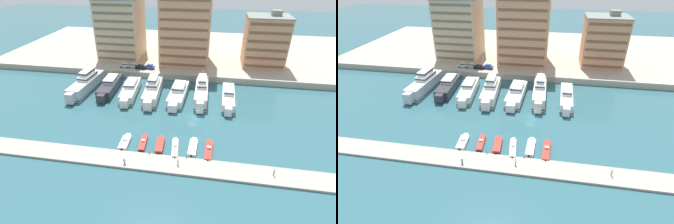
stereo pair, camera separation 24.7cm
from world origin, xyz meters
TOP-DOWN VIEW (x-y plane):
  - ground_plane at (0.00, 0.00)m, footprint 400.00×400.00m
  - quay_promenade at (0.00, 61.28)m, footprint 180.00×70.00m
  - pier_dock at (0.00, -21.51)m, footprint 120.00×5.68m
  - yacht_silver_far_left at (-38.38, 12.46)m, footprint 5.95×22.70m
  - yacht_charcoal_left at (-30.09, 13.38)m, footprint 5.49×20.07m
  - yacht_ivory_mid_left at (-22.15, 11.34)m, footprint 5.84×19.82m
  - yacht_ivory_center_left at (-14.46, 11.54)m, footprint 5.62×20.97m
  - yacht_white_center at (-5.89, 11.51)m, footprint 5.67×20.03m
  - yacht_ivory_center_right at (1.60, 13.53)m, footprint 4.39×22.59m
  - yacht_white_mid_right at (10.27, 11.53)m, footprint 4.27×19.57m
  - motorboat_white_far_left at (-15.61, -15.39)m, footprint 2.31×6.73m
  - motorboat_red_left at (-11.12, -14.84)m, footprint 1.94×6.92m
  - motorboat_red_mid_left at (-6.79, -15.23)m, footprint 2.22×6.87m
  - motorboat_cream_center_left at (-2.99, -15.54)m, footprint 2.27×7.82m
  - motorboat_white_center at (1.24, -14.57)m, footprint 2.10×7.41m
  - motorboat_red_center_right at (5.06, -15.11)m, footprint 1.90×8.15m
  - car_silver_far_left at (-30.08, 30.43)m, footprint 4.17×2.07m
  - car_silver_left at (-26.57, 30.62)m, footprint 4.18×2.08m
  - car_black_mid_left at (-23.35, 29.86)m, footprint 4.16×2.03m
  - car_blue_center_left at (-19.88, 30.59)m, footprint 4.23×2.19m
  - apartment_block_far_left at (-35.31, 44.68)m, footprint 17.80×17.64m
  - apartment_block_left at (-6.99, 41.20)m, footprint 19.72×17.47m
  - apartment_block_mid_left at (24.33, 42.86)m, footprint 16.21×13.07m
  - pedestrian_near_edge at (18.80, -21.39)m, footprint 0.32×0.64m
  - pedestrian_mid_deck at (-13.25, -23.12)m, footprint 0.60×0.26m
  - pedestrian_far_side at (-1.52, -21.48)m, footprint 0.45×0.53m
  - bollard_west at (-8.62, -18.92)m, footprint 0.20×0.20m
  - bollard_west_mid at (0.12, -18.92)m, footprint 0.20×0.20m

SIDE VIEW (x-z plane):
  - ground_plane at x=0.00m, z-range 0.00..0.00m
  - pier_dock at x=0.00m, z-range 0.00..0.53m
  - motorboat_red_center_right at x=5.06m, z-range -0.23..1.02m
  - motorboat_red_left at x=-11.12m, z-range -0.18..0.98m
  - motorboat_cream_center_left at x=-2.99m, z-range -0.18..0.97m
  - motorboat_white_center at x=1.24m, z-range -0.01..0.87m
  - motorboat_white_far_left at x=-15.61m, z-range -0.22..1.20m
  - motorboat_red_mid_left at x=-6.79m, z-range 0.00..1.09m
  - bollard_west at x=-8.62m, z-range 0.55..1.16m
  - bollard_west_mid at x=0.12m, z-range 0.55..1.16m
  - quay_promenade at x=0.00m, z-range 0.00..2.31m
  - pedestrian_mid_deck at x=-13.25m, z-range 0.67..2.24m
  - pedestrian_far_side at x=-1.52m, z-range 0.68..2.33m
  - pedestrian_near_edge at x=18.80m, z-range 0.68..2.37m
  - yacht_white_center at x=-5.89m, z-range -1.35..4.94m
  - yacht_ivory_mid_left at x=-22.15m, z-range -1.30..4.91m
  - yacht_charcoal_left at x=-30.09m, z-range -1.30..4.95m
  - yacht_white_mid_right at x=10.27m, z-range -1.32..4.99m
  - yacht_ivory_center_left at x=-14.46m, z-range -1.77..6.50m
  - yacht_ivory_center_right at x=1.60m, z-range -1.72..6.71m
  - yacht_silver_far_left at x=-38.38m, z-range -1.77..6.88m
  - car_silver_far_left at x=-30.08m, z-range 2.39..4.19m
  - car_silver_left at x=-26.57m, z-range 2.39..4.19m
  - car_black_mid_left at x=-23.35m, z-range 2.39..4.19m
  - car_blue_center_left at x=-19.88m, z-range 2.39..4.19m
  - apartment_block_mid_left at x=24.33m, z-range 1.38..22.76m
  - apartment_block_far_left at x=-35.31m, z-range 1.36..27.89m
  - apartment_block_left at x=-6.99m, z-range 1.35..30.85m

